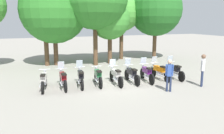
{
  "coord_description": "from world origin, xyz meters",
  "views": [
    {
      "loc": [
        -5.11,
        -12.08,
        3.6
      ],
      "look_at": [
        0.0,
        0.5,
        0.9
      ],
      "focal_mm": 37.53,
      "sensor_mm": 36.0,
      "label": 1
    }
  ],
  "objects_px": {
    "motorcycle_0": "(44,80)",
    "person_1": "(169,73)",
    "motorcycle_4": "(116,75)",
    "motorcycle_8": "(174,70)",
    "motorcycle_7": "(160,71)",
    "motorcycle_5": "(132,74)",
    "tree_4": "(110,20)",
    "tree_5": "(122,13)",
    "person_0": "(203,67)",
    "motorcycle_2": "(81,77)",
    "motorcycle_6": "(147,73)",
    "tree_2": "(54,10)",
    "tree_6": "(156,10)",
    "motorcycle_3": "(98,76)",
    "motorcycle_1": "(63,79)",
    "tree_1": "(44,12)"
  },
  "relations": [
    {
      "from": "person_1",
      "to": "tree_4",
      "type": "distance_m",
      "value": 9.08
    },
    {
      "from": "motorcycle_2",
      "to": "person_0",
      "type": "distance_m",
      "value": 6.76
    },
    {
      "from": "person_1",
      "to": "tree_4",
      "type": "height_order",
      "value": "tree_4"
    },
    {
      "from": "motorcycle_0",
      "to": "tree_5",
      "type": "bearing_deg",
      "value": -34.72
    },
    {
      "from": "motorcycle_7",
      "to": "person_0",
      "type": "height_order",
      "value": "person_0"
    },
    {
      "from": "motorcycle_4",
      "to": "tree_4",
      "type": "relative_size",
      "value": 0.41
    },
    {
      "from": "motorcycle_6",
      "to": "tree_6",
      "type": "xyz_separation_m",
      "value": [
        5.0,
        7.12,
        4.06
      ]
    },
    {
      "from": "tree_1",
      "to": "tree_6",
      "type": "relative_size",
      "value": 0.88
    },
    {
      "from": "motorcycle_0",
      "to": "motorcycle_5",
      "type": "distance_m",
      "value": 4.95
    },
    {
      "from": "person_0",
      "to": "person_1",
      "type": "xyz_separation_m",
      "value": [
        -2.27,
        -0.11,
        -0.09
      ]
    },
    {
      "from": "motorcycle_1",
      "to": "motorcycle_5",
      "type": "bearing_deg",
      "value": -93.24
    },
    {
      "from": "motorcycle_0",
      "to": "tree_4",
      "type": "relative_size",
      "value": 0.41
    },
    {
      "from": "motorcycle_5",
      "to": "tree_2",
      "type": "height_order",
      "value": "tree_2"
    },
    {
      "from": "person_0",
      "to": "motorcycle_6",
      "type": "bearing_deg",
      "value": -173.22
    },
    {
      "from": "motorcycle_2",
      "to": "tree_5",
      "type": "xyz_separation_m",
      "value": [
        5.97,
        7.72,
        3.79
      ]
    },
    {
      "from": "motorcycle_2",
      "to": "tree_6",
      "type": "xyz_separation_m",
      "value": [
        8.94,
        6.64,
        4.06
      ]
    },
    {
      "from": "motorcycle_2",
      "to": "tree_4",
      "type": "distance_m",
      "value": 7.88
    },
    {
      "from": "motorcycle_2",
      "to": "motorcycle_6",
      "type": "relative_size",
      "value": 1.0
    },
    {
      "from": "motorcycle_3",
      "to": "tree_5",
      "type": "distance_m",
      "value": 10.02
    },
    {
      "from": "motorcycle_7",
      "to": "tree_5",
      "type": "xyz_separation_m",
      "value": [
        1.06,
        8.1,
        3.79
      ]
    },
    {
      "from": "motorcycle_5",
      "to": "person_0",
      "type": "xyz_separation_m",
      "value": [
        3.26,
        -2.19,
        0.55
      ]
    },
    {
      "from": "person_0",
      "to": "tree_2",
      "type": "xyz_separation_m",
      "value": [
        -6.46,
        9.53,
        3.37
      ]
    },
    {
      "from": "motorcycle_4",
      "to": "motorcycle_6",
      "type": "height_order",
      "value": "same"
    },
    {
      "from": "tree_5",
      "to": "tree_4",
      "type": "bearing_deg",
      "value": -136.48
    },
    {
      "from": "motorcycle_6",
      "to": "motorcycle_8",
      "type": "height_order",
      "value": "same"
    },
    {
      "from": "tree_2",
      "to": "tree_4",
      "type": "distance_m",
      "value": 4.54
    },
    {
      "from": "tree_2",
      "to": "tree_5",
      "type": "height_order",
      "value": "tree_2"
    },
    {
      "from": "motorcycle_0",
      "to": "tree_6",
      "type": "relative_size",
      "value": 0.31
    },
    {
      "from": "motorcycle_6",
      "to": "tree_4",
      "type": "height_order",
      "value": "tree_4"
    },
    {
      "from": "motorcycle_5",
      "to": "motorcycle_1",
      "type": "bearing_deg",
      "value": 88.83
    },
    {
      "from": "motorcycle_0",
      "to": "person_1",
      "type": "relative_size",
      "value": 1.29
    },
    {
      "from": "motorcycle_5",
      "to": "person_0",
      "type": "height_order",
      "value": "person_0"
    },
    {
      "from": "motorcycle_4",
      "to": "motorcycle_8",
      "type": "relative_size",
      "value": 1.0
    },
    {
      "from": "motorcycle_0",
      "to": "tree_6",
      "type": "height_order",
      "value": "tree_6"
    },
    {
      "from": "motorcycle_2",
      "to": "tree_4",
      "type": "height_order",
      "value": "tree_4"
    },
    {
      "from": "motorcycle_4",
      "to": "motorcycle_6",
      "type": "bearing_deg",
      "value": -88.66
    },
    {
      "from": "person_1",
      "to": "tree_5",
      "type": "bearing_deg",
      "value": 21.13
    },
    {
      "from": "motorcycle_3",
      "to": "motorcycle_0",
      "type": "bearing_deg",
      "value": 94.86
    },
    {
      "from": "motorcycle_3",
      "to": "tree_2",
      "type": "distance_m",
      "value": 8.15
    },
    {
      "from": "motorcycle_3",
      "to": "motorcycle_4",
      "type": "bearing_deg",
      "value": -96.88
    },
    {
      "from": "motorcycle_7",
      "to": "motorcycle_0",
      "type": "bearing_deg",
      "value": 83.62
    },
    {
      "from": "motorcycle_4",
      "to": "tree_5",
      "type": "xyz_separation_m",
      "value": [
        4.01,
        8.09,
        3.79
      ]
    },
    {
      "from": "person_0",
      "to": "tree_1",
      "type": "bearing_deg",
      "value": 176.86
    },
    {
      "from": "motorcycle_4",
      "to": "motorcycle_6",
      "type": "xyz_separation_m",
      "value": [
        1.97,
        -0.1,
        0.0
      ]
    },
    {
      "from": "motorcycle_1",
      "to": "motorcycle_7",
      "type": "height_order",
      "value": "same"
    },
    {
      "from": "motorcycle_5",
      "to": "tree_4",
      "type": "distance_m",
      "value": 7.2
    },
    {
      "from": "motorcycle_1",
      "to": "tree_6",
      "type": "distance_m",
      "value": 12.63
    },
    {
      "from": "motorcycle_3",
      "to": "motorcycle_4",
      "type": "xyz_separation_m",
      "value": [
        0.98,
        -0.28,
        0.01
      ]
    },
    {
      "from": "motorcycle_7",
      "to": "tree_4",
      "type": "bearing_deg",
      "value": 4.87
    },
    {
      "from": "motorcycle_4",
      "to": "motorcycle_5",
      "type": "distance_m",
      "value": 0.99
    }
  ]
}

